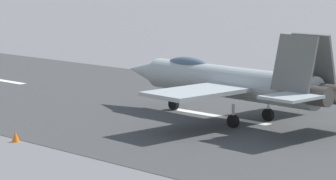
{
  "coord_description": "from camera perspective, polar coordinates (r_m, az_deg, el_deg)",
  "views": [
    {
      "loc": [
        -32.55,
        37.26,
        8.98
      ],
      "look_at": [
        -0.65,
        4.6,
        2.2
      ],
      "focal_mm": 83.78,
      "sensor_mm": 36.0,
      "label": 1
    }
  ],
  "objects": [
    {
      "name": "ground_plane",
      "position": [
        50.28,
        3.13,
        -1.85
      ],
      "size": [
        400.0,
        400.0,
        0.0
      ],
      "primitive_type": "plane",
      "color": "slate"
    },
    {
      "name": "runway_strip",
      "position": [
        50.27,
        3.15,
        -1.84
      ],
      "size": [
        240.0,
        26.0,
        0.02
      ],
      "color": "#3B3B3B",
      "rests_on": "ground"
    },
    {
      "name": "fighter_jet",
      "position": [
        48.43,
        4.41,
        0.66
      ],
      "size": [
        17.58,
        13.79,
        5.64
      ],
      "color": "#989FA0",
      "rests_on": "ground"
    },
    {
      "name": "crew_person",
      "position": [
        64.37,
        1.94,
        1.19
      ],
      "size": [
        0.37,
        0.68,
        1.71
      ],
      "color": "#1E2338",
      "rests_on": "ground"
    },
    {
      "name": "marker_cone_mid",
      "position": [
        43.12,
        -11.04,
        -3.36
      ],
      "size": [
        0.44,
        0.44,
        0.55
      ],
      "primitive_type": "cone",
      "color": "orange",
      "rests_on": "ground"
    }
  ]
}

